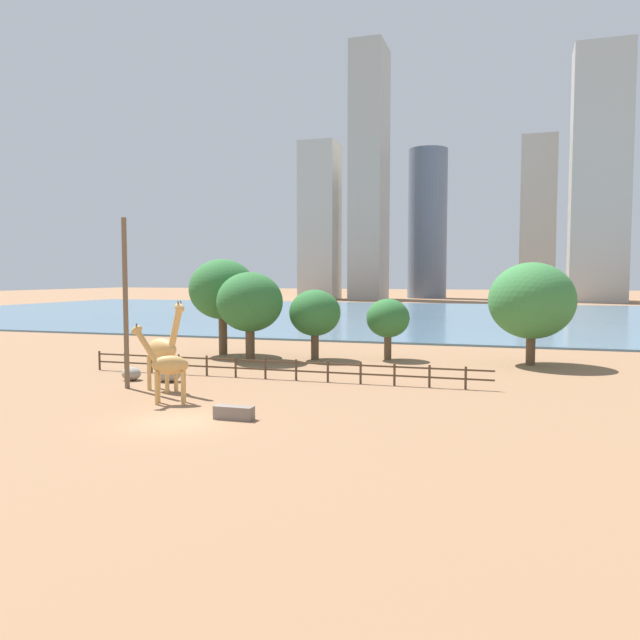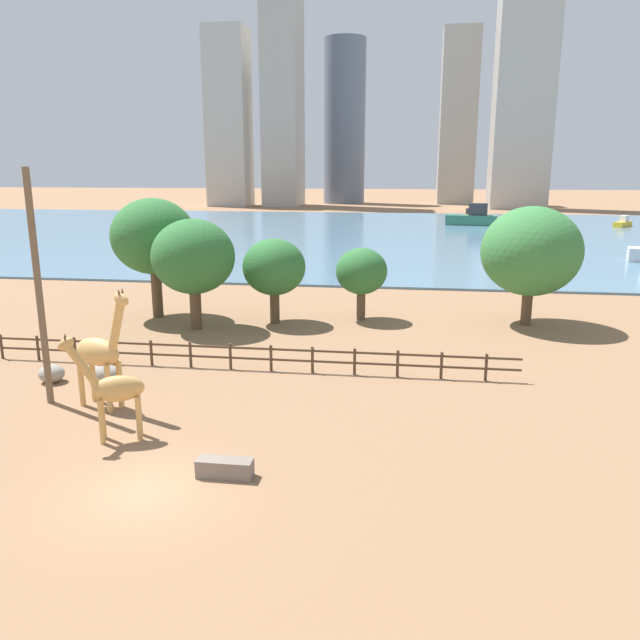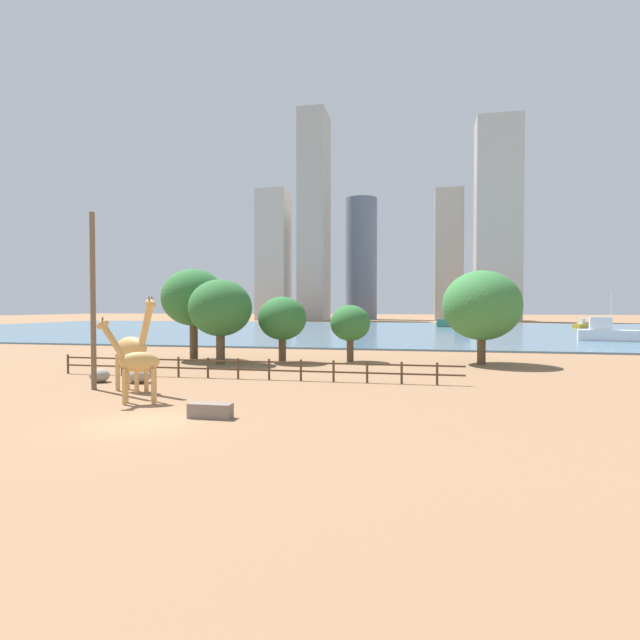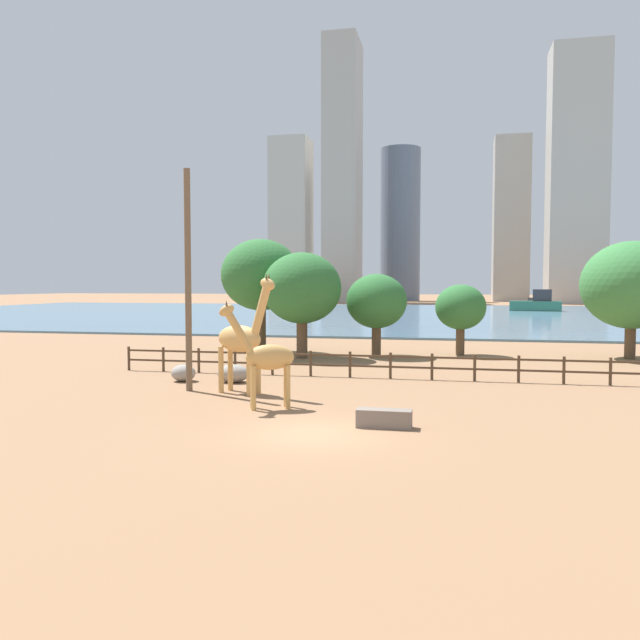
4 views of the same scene
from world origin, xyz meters
The scene contains 23 objects.
ground_plane centered at (0.00, 80.00, 0.00)m, with size 400.00×400.00×0.00m, color #8C6647.
harbor_water centered at (0.00, 77.00, 0.10)m, with size 180.00×86.00×0.20m, color slate.
giraffe_tall centered at (-2.59, 3.47, 1.95)m, with size 2.85×1.58×4.09m.
giraffe_companion centered at (-4.52, 6.40, 2.38)m, with size 3.09×1.64×5.14m.
utility_pole centered at (-7.05, 6.55, 4.84)m, with size 0.28×0.28×9.69m, color brown.
boulder_near_fence centered at (-8.42, 8.96, 0.41)m, with size 1.18×1.09×0.81m, color gray.
boulder_by_pole centered at (-5.98, 9.19, 0.43)m, with size 1.56×1.15×0.86m, color gray.
feeding_trough centered at (2.12, 1.29, 0.30)m, with size 1.80×0.60×0.60m, color #72665B.
enclosure_fence centered at (-0.34, 12.00, 0.76)m, with size 26.12×0.14×1.30m.
tree_left_large centered at (-0.61, 21.57, 3.56)m, with size 3.95×3.95×5.37m.
tree_center_broad centered at (-5.10, 19.45, 4.42)m, with size 5.00×5.00×6.71m.
tree_right_tall centered at (15.17, 23.31, 4.63)m, with size 6.10×6.10×7.39m.
tree_left_small centered at (-8.63, 22.03, 5.30)m, with size 5.41×5.41×7.78m.
tree_right_small centered at (4.75, 23.18, 3.15)m, with size 3.31×3.31×4.68m.
boat_ferry centered at (18.18, 92.34, 1.44)m, with size 8.70×4.32×3.66m.
boat_sailboat centered at (33.57, 51.75, 1.23)m, with size 7.26×3.89×6.20m.
boat_tug centered at (42.40, 92.91, 0.82)m, with size 3.76×4.14×1.82m.
boat_barge centered at (19.17, 106.28, 0.87)m, with size 3.61×4.69×1.97m.
skyline_tower_needle centered at (-24.88, 145.40, 34.35)m, with size 8.83×13.39×68.70m, color #ADA89E.
skyline_block_central centered at (32.84, 141.73, 30.64)m, with size 13.19×9.85×61.28m, color #B7B2A8.
skyline_tower_glass centered at (19.50, 161.54, 22.46)m, with size 9.50×9.66×44.92m, color #ADA89E.
skyline_block_left centered at (-10.80, 159.85, 21.46)m, with size 11.27×11.27×42.92m, color slate.
skyline_block_right centered at (-38.44, 143.31, 21.60)m, with size 9.99×10.06×43.19m, color #B7B2A8.
Camera 3 is at (10.57, -17.62, 4.55)m, focal length 28.00 mm.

